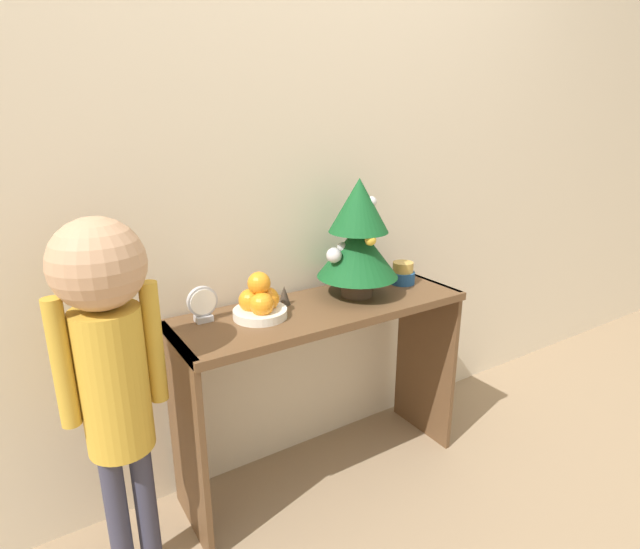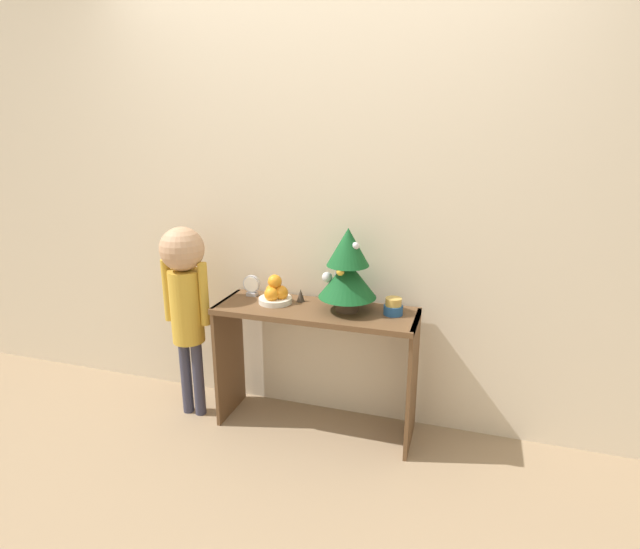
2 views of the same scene
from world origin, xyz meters
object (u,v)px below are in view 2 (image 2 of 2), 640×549
(child_figure, at_px, (185,290))
(desk_clock, at_px, (252,286))
(mini_tree, at_px, (347,269))
(figurine, at_px, (301,295))
(fruit_bowl, at_px, (275,293))
(singing_bowl, at_px, (393,307))

(child_figure, bearing_deg, desk_clock, 28.41)
(mini_tree, height_order, figurine, mini_tree)
(fruit_bowl, height_order, singing_bowl, fruit_bowl)
(fruit_bowl, height_order, desk_clock, fruit_bowl)
(singing_bowl, height_order, desk_clock, desk_clock)
(desk_clock, xyz_separation_m, child_figure, (-0.33, -0.18, -0.00))
(figurine, bearing_deg, desk_clock, 178.15)
(singing_bowl, xyz_separation_m, desk_clock, (-0.83, 0.06, 0.02))
(mini_tree, xyz_separation_m, child_figure, (-0.91, -0.11, -0.17))
(mini_tree, xyz_separation_m, singing_bowl, (0.24, 0.01, -0.19))
(singing_bowl, height_order, child_figure, child_figure)
(desk_clock, height_order, figurine, desk_clock)
(figurine, relative_size, child_figure, 0.06)
(fruit_bowl, bearing_deg, mini_tree, -0.00)
(mini_tree, xyz_separation_m, desk_clock, (-0.58, 0.07, -0.17))
(mini_tree, relative_size, singing_bowl, 4.44)
(singing_bowl, distance_m, figurine, 0.53)
(desk_clock, bearing_deg, child_figure, -151.59)
(singing_bowl, relative_size, desk_clock, 0.82)
(mini_tree, bearing_deg, fruit_bowl, 180.00)
(fruit_bowl, relative_size, desk_clock, 1.51)
(fruit_bowl, height_order, child_figure, child_figure)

